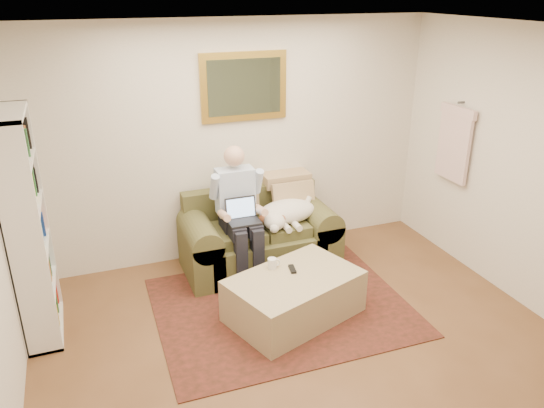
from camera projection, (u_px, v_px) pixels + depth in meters
room_shell at (320, 217)px, 3.92m from camera, size 4.51×5.00×2.61m
rug at (282, 306)px, 5.14m from camera, size 2.40×1.93×0.01m
sofa at (259, 241)px, 5.81m from camera, size 1.65×0.84×0.99m
seated_man at (241, 216)px, 5.44m from camera, size 0.54×0.78×1.39m
laptop at (242, 215)px, 5.37m from camera, size 0.32×0.25×0.23m
sleeping_dog at (287, 211)px, 5.70m from camera, size 0.68×0.43×0.25m
ottoman at (294, 296)px, 4.92m from camera, size 1.36×1.09×0.43m
coffee_mug at (272, 263)px, 4.96m from camera, size 0.08×0.08×0.10m
tv_remote at (292, 269)px, 4.94m from camera, size 0.08×0.16×0.02m
bookshelf at (28, 229)px, 4.43m from camera, size 0.28×0.80×2.00m
wall_mirror at (244, 87)px, 5.56m from camera, size 0.94×0.04×0.72m
hanging_shirt at (455, 140)px, 5.70m from camera, size 0.06×0.52×0.90m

